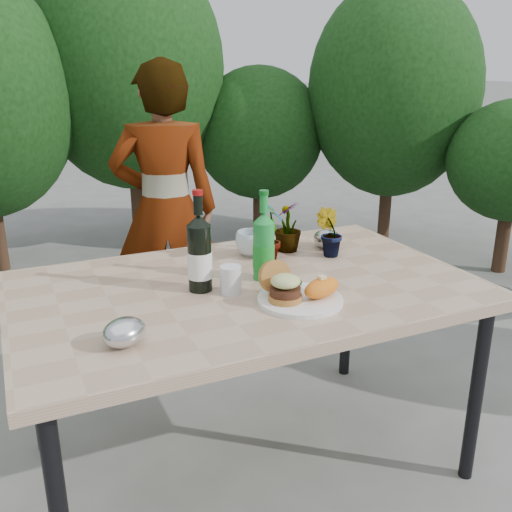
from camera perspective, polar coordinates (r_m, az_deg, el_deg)
name	(u,v)px	position (r m, az deg, el deg)	size (l,w,h in m)	color
ground	(248,461)	(2.39, -0.85, -19.81)	(80.00, 80.00, 0.00)	#62635E
patio_table	(247,299)	(2.03, -0.94, -4.35)	(1.60, 1.00, 0.75)	tan
shrub_hedge	(155,114)	(3.75, -10.04, 13.84)	(6.78, 5.15, 2.42)	#382316
dinner_plate	(300,300)	(1.87, 4.43, -4.39)	(0.28, 0.28, 0.01)	white
burger_stack	(283,285)	(1.84, 2.68, -2.95)	(0.11, 0.16, 0.11)	#B7722D
sweet_potato	(322,288)	(1.87, 6.58, -3.17)	(0.15, 0.08, 0.06)	orange
grilled_veg	(292,284)	(1.94, 3.57, -2.79)	(0.08, 0.05, 0.03)	olive
wine_bottle	(200,254)	(1.93, -5.67, 0.16)	(0.08, 0.08, 0.35)	black
sparkling_water	(264,247)	(2.02, 0.77, 0.88)	(0.08, 0.08, 0.32)	#188732
plastic_cup	(231,280)	(1.92, -2.55, -2.39)	(0.07, 0.07, 0.10)	silver
seedling_left	(271,229)	(2.22, 1.52, 2.73)	(0.13, 0.09, 0.25)	#27511C
seedling_mid	(329,232)	(2.30, 7.32, 2.35)	(0.11, 0.09, 0.19)	#256021
seedling_right	(288,227)	(2.34, 3.20, 2.96)	(0.12, 0.12, 0.21)	#2B581E
blue_bowl	(251,243)	(2.30, -0.49, 1.28)	(0.13, 0.13, 0.10)	silver
foil_packet_left	(124,332)	(1.62, -13.05, -7.42)	(0.13, 0.11, 0.08)	#BABCC2
foil_packet_right	(328,239)	(2.41, 7.17, 1.69)	(0.13, 0.11, 0.08)	silver
person	(165,210)	(3.03, -9.06, 4.56)	(0.55, 0.36, 1.52)	#926549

